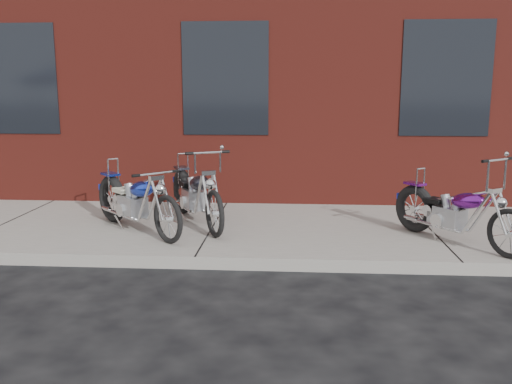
{
  "coord_description": "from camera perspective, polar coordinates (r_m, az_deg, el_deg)",
  "views": [
    {
      "loc": [
        1.1,
        -5.87,
        2.03
      ],
      "look_at": [
        0.65,
        0.8,
        0.76
      ],
      "focal_mm": 38.0,
      "sensor_mm": 36.0,
      "label": 1
    }
  ],
  "objects": [
    {
      "name": "chopper_third",
      "position": [
        7.72,
        -6.35,
        -0.48
      ],
      "size": [
        1.08,
        1.96,
        1.09
      ],
      "rotation": [
        0.0,
        0.0,
        -1.09
      ],
      "color": "black",
      "rests_on": "sidewalk"
    },
    {
      "name": "building_brick",
      "position": [
        14.06,
        -0.66,
        18.79
      ],
      "size": [
        22.0,
        10.0,
        8.0
      ],
      "primitive_type": "cube",
      "color": "maroon",
      "rests_on": "ground"
    },
    {
      "name": "ground",
      "position": [
        6.31,
        -6.44,
        -8.11
      ],
      "size": [
        120.0,
        120.0,
        0.0
      ],
      "primitive_type": "plane",
      "color": "black",
      "rests_on": "ground"
    },
    {
      "name": "sidewalk",
      "position": [
        7.71,
        -4.46,
        -4.0
      ],
      "size": [
        22.0,
        3.0,
        0.15
      ],
      "primitive_type": "cube",
      "color": "gray",
      "rests_on": "ground"
    },
    {
      "name": "chopper_purple",
      "position": [
        7.14,
        20.19,
        -2.25
      ],
      "size": [
        1.24,
        1.67,
        1.12
      ],
      "rotation": [
        0.0,
        0.0,
        -0.94
      ],
      "color": "black",
      "rests_on": "sidewalk"
    },
    {
      "name": "chopper_blue",
      "position": [
        7.44,
        -12.55,
        -1.16
      ],
      "size": [
        1.58,
        1.57,
        0.92
      ],
      "rotation": [
        0.0,
        0.0,
        -0.78
      ],
      "color": "black",
      "rests_on": "sidewalk"
    }
  ]
}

